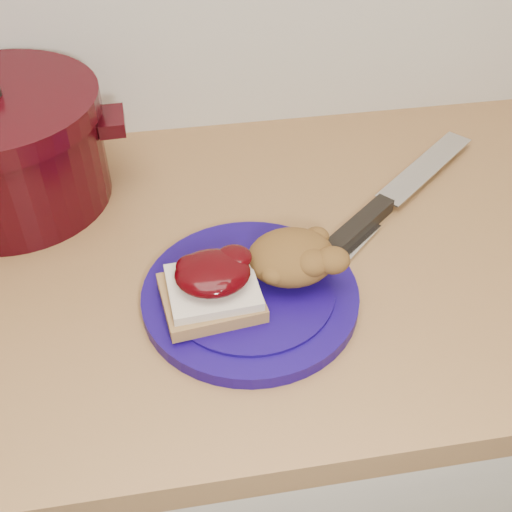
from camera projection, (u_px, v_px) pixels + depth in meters
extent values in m
cube|color=beige|center=(217.00, 455.00, 1.11)|extent=(4.00, 0.60, 0.86)
cylinder|color=#120553|center=(250.00, 296.00, 0.73)|extent=(0.25, 0.25, 0.02)
cube|color=olive|center=(211.00, 297.00, 0.70)|extent=(0.11, 0.10, 0.02)
cube|color=beige|center=(213.00, 287.00, 0.69)|extent=(0.10, 0.09, 0.01)
ellipsoid|color=black|center=(213.00, 273.00, 0.68)|extent=(0.08, 0.07, 0.02)
ellipsoid|color=brown|center=(291.00, 257.00, 0.72)|extent=(0.10, 0.09, 0.05)
cube|color=black|center=(360.00, 226.00, 0.82)|extent=(0.11, 0.10, 0.02)
cube|color=silver|center=(426.00, 167.00, 0.91)|extent=(0.18, 0.16, 0.00)
cube|color=silver|center=(339.00, 264.00, 0.77)|extent=(0.14, 0.14, 0.00)
cylinder|color=black|center=(8.00, 158.00, 0.84)|extent=(0.26, 0.26, 0.12)
cube|color=black|center=(111.00, 121.00, 0.83)|extent=(0.04, 0.06, 0.02)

